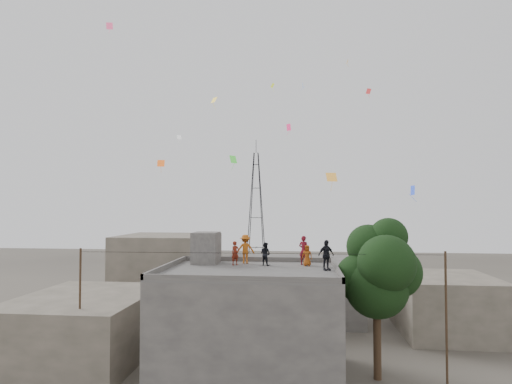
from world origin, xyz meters
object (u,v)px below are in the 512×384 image
transmission_tower (256,211)px  person_red_adult (304,250)px  person_dark_adult (326,255)px  tree (379,270)px  stair_head_box (206,248)px

transmission_tower → person_red_adult: size_ratio=10.98×
person_red_adult → person_dark_adult: person_red_adult is taller
tree → transmission_tower: size_ratio=0.45×
stair_head_box → person_red_adult: (6.28, -0.07, -0.09)m
person_red_adult → person_dark_adult: bearing=146.9°
stair_head_box → person_dark_adult: size_ratio=1.15×
tree → person_dark_adult: 3.15m
transmission_tower → person_red_adult: bearing=-79.3°
tree → person_red_adult: bearing=155.7°
transmission_tower → person_red_adult: 38.19m
stair_head_box → tree: 10.80m
tree → person_dark_adult: size_ratio=5.23×
tree → person_red_adult: 4.78m
stair_head_box → person_dark_adult: bearing=-16.9°
person_red_adult → person_dark_adult: size_ratio=1.05×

